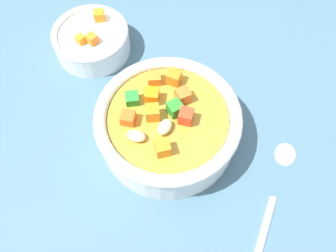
{
  "coord_description": "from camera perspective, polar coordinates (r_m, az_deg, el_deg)",
  "views": [
    {
      "loc": [
        -15.45,
        12.45,
        38.48
      ],
      "look_at": [
        0.0,
        0.0,
        2.74
      ],
      "focal_mm": 36.22,
      "sensor_mm": 36.0,
      "label": 1
    }
  ],
  "objects": [
    {
      "name": "ground_plane",
      "position": [
        0.44,
        -0.0,
        -2.35
      ],
      "size": [
        140.0,
        140.0,
        2.0
      ],
      "primitive_type": "cube",
      "color": "#42667A"
    },
    {
      "name": "soup_bowl_main",
      "position": [
        0.41,
        -0.03,
        0.28
      ],
      "size": [
        17.2,
        17.2,
        6.74
      ],
      "color": "white",
      "rests_on": "ground_plane"
    },
    {
      "name": "side_bowl_small",
      "position": [
        0.51,
        -12.69,
        13.95
      ],
      "size": [
        10.83,
        10.83,
        4.74
      ],
      "color": "white",
      "rests_on": "ground_plane"
    },
    {
      "name": "spoon",
      "position": [
        0.41,
        17.17,
        -12.33
      ],
      "size": [
        10.53,
        17.55,
        0.86
      ],
      "rotation": [
        0.0,
        0.0,
        5.21
      ],
      "color": "silver",
      "rests_on": "ground_plane"
    }
  ]
}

